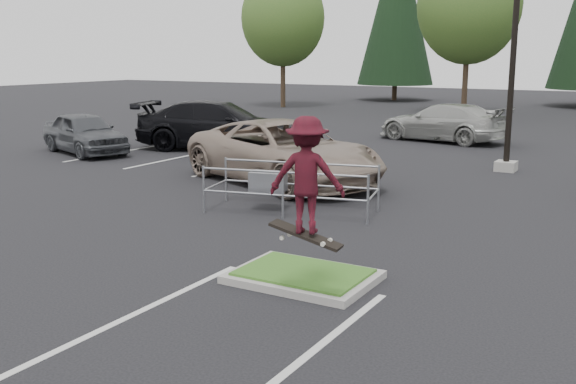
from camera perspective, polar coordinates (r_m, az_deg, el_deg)
The scene contains 13 objects.
ground at distance 10.80m, azimuth 1.30°, elevation -7.50°, with size 120.00×120.00×0.00m, color black.
grass_median at distance 10.78m, azimuth 1.31°, elevation -7.11°, with size 2.20×1.60×0.16m.
stall_lines at distance 16.61m, azimuth 7.21°, elevation -0.73°, with size 22.62×17.60×0.01m.
light_pole at distance 21.43m, azimuth 18.72°, elevation 13.80°, with size 0.70×0.60×10.12m.
decid_a at distance 45.26m, azimuth -0.43°, elevation 14.27°, with size 5.44×5.44×8.91m.
decid_b at distance 41.04m, azimuth 15.07°, elevation 14.79°, with size 5.89×5.89×9.64m.
conif_a at distance 52.59m, azimuth 9.23°, elevation 15.42°, with size 5.72×5.72×13.00m.
cart_corral at distance 15.32m, azimuth -1.23°, elevation 0.87°, with size 3.99×2.16×1.07m.
skateboarder at distance 9.19m, azimuth 1.55°, elevation 1.38°, with size 1.17×0.89×1.81m.
car_l_tan at distance 18.70m, azimuth -0.46°, elevation 3.45°, with size 2.88×6.24×1.74m, color gray.
car_l_black at distance 25.44m, azimuth -6.04°, elevation 5.65°, with size 2.52×6.20×1.80m, color black.
car_l_grey at distance 25.32m, azimuth -16.88°, elevation 4.82°, with size 1.74×4.33×1.48m, color #46484D.
car_far_silver at distance 28.31m, azimuth 13.06°, elevation 5.76°, with size 2.16×5.30×1.54m, color #AFB0AA.
Camera 1 is at (4.89, -8.95, 3.55)m, focal length 42.00 mm.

